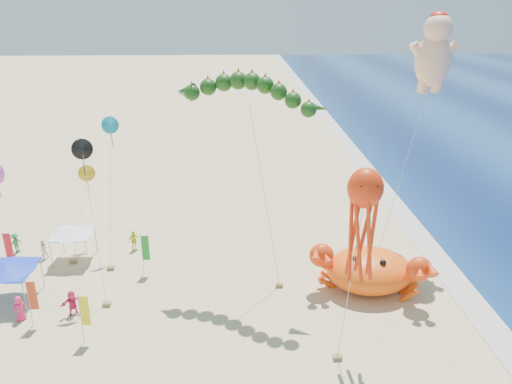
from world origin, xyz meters
TOP-DOWN VIEW (x-y plane):
  - ground at (0.00, 0.00)m, footprint 320.00×320.00m
  - foam_strip at (12.00, 0.00)m, footprint 320.00×320.00m
  - crab_inflatable at (5.62, 0.08)m, footprint 7.86×6.46m
  - dragon_kite at (-2.57, 1.57)m, footprint 9.53×4.97m
  - cherub_kite at (10.57, 6.14)m, footprint 4.35×2.23m
  - octopus_kite at (3.02, -6.54)m, footprint 2.04×1.62m
  - canopy_blue at (-18.20, -0.31)m, footprint 3.64×3.64m
  - canopy_white at (-15.61, 4.97)m, footprint 3.07×3.07m
  - feather_flags at (-14.29, -0.48)m, footprint 10.45×8.42m
  - beachgoers at (-16.16, 2.41)m, footprint 10.23×10.17m
  - small_kites at (-14.85, 4.52)m, footprint 8.15×10.81m

SIDE VIEW (x-z plane):
  - ground at x=0.00m, z-range 0.00..0.00m
  - foam_strip at x=12.00m, z-range 0.01..0.01m
  - beachgoers at x=-16.16m, z-range -0.03..1.64m
  - crab_inflatable at x=5.62m, z-range -0.20..3.24m
  - feather_flags at x=-14.29m, z-range 0.41..3.61m
  - canopy_white at x=-15.61m, z-range 1.09..3.79m
  - canopy_blue at x=-18.20m, z-range 1.09..3.80m
  - small_kites at x=-14.85m, z-range 2.18..12.79m
  - octopus_kite at x=3.02m, z-range 2.92..13.85m
  - dragon_kite at x=-2.57m, z-range 5.95..19.98m
  - cherub_kite at x=10.57m, z-range 6.32..24.16m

